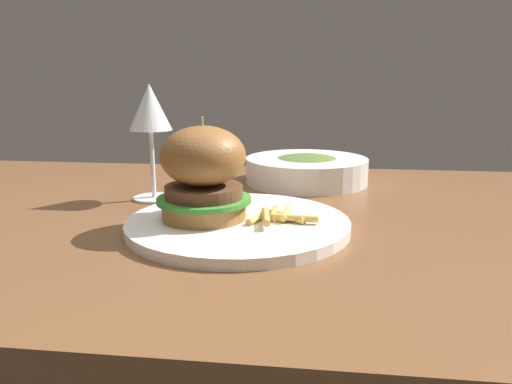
# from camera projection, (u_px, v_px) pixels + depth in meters

# --- Properties ---
(dining_table) EXTENTS (1.50, 0.77, 0.74)m
(dining_table) POSITION_uv_depth(u_px,v_px,m) (292.00, 271.00, 0.74)
(dining_table) COLOR brown
(dining_table) RESTS_ON ground
(main_plate) EXTENTS (0.29, 0.29, 0.01)m
(main_plate) POSITION_uv_depth(u_px,v_px,m) (238.00, 224.00, 0.65)
(main_plate) COLOR white
(main_plate) RESTS_ON dining_table
(burger_sandwich) EXTENTS (0.12, 0.12, 0.13)m
(burger_sandwich) POSITION_uv_depth(u_px,v_px,m) (203.00, 173.00, 0.64)
(burger_sandwich) COLOR #9E6B38
(burger_sandwich) RESTS_ON main_plate
(fries_pile) EXTENTS (0.09, 0.09, 0.01)m
(fries_pile) POSITION_uv_depth(u_px,v_px,m) (278.00, 216.00, 0.64)
(fries_pile) COLOR #EABC5B
(fries_pile) RESTS_ON main_plate
(wine_glass) EXTENTS (0.07, 0.07, 0.18)m
(wine_glass) POSITION_uv_depth(u_px,v_px,m) (150.00, 113.00, 0.78)
(wine_glass) COLOR silver
(wine_glass) RESTS_ON dining_table
(butter_dish) EXTENTS (0.07, 0.05, 0.04)m
(butter_dish) POSITION_uv_depth(u_px,v_px,m) (318.00, 185.00, 0.86)
(butter_dish) COLOR white
(butter_dish) RESTS_ON dining_table
(soup_bowl) EXTENTS (0.23, 0.23, 0.05)m
(soup_bowl) POSITION_uv_depth(u_px,v_px,m) (306.00, 169.00, 0.93)
(soup_bowl) COLOR white
(soup_bowl) RESTS_ON dining_table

